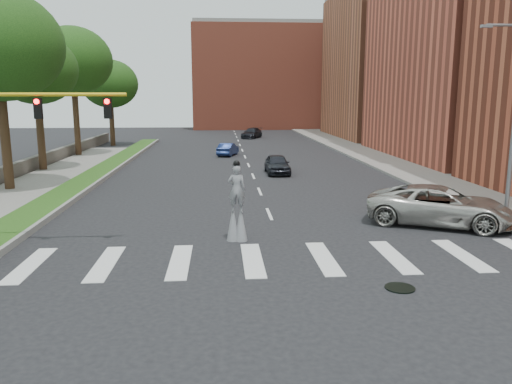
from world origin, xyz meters
name	(u,v)px	position (x,y,z in m)	size (l,w,h in m)	color
ground_plane	(292,269)	(0.00, 0.00, 0.00)	(160.00, 160.00, 0.00)	black
grass_median	(93,176)	(-11.50, 20.00, 0.12)	(2.00, 60.00, 0.25)	#214914
median_curb	(108,176)	(-10.45, 20.00, 0.14)	(0.20, 60.00, 0.28)	gray
sidewalk_right	(396,164)	(12.50, 25.00, 0.09)	(5.00, 90.00, 0.18)	slate
stone_wall	(24,167)	(-17.00, 22.00, 0.55)	(0.50, 56.00, 1.10)	#514D46
manhole	(400,288)	(3.00, -2.00, 0.02)	(0.90, 0.90, 0.04)	black
building_mid	(486,27)	(22.00, 30.00, 12.00)	(16.00, 22.00, 24.00)	#BC523B
building_far	(394,65)	(22.00, 54.00, 10.00)	(16.00, 22.00, 20.00)	#A85B3E
building_backdrop	(265,79)	(6.00, 78.00, 9.00)	(26.00, 14.00, 18.00)	#BC523B
traffic_signal	(19,140)	(-9.78, 3.00, 4.15)	(5.30, 0.23, 6.20)	black
stilt_performer	(237,208)	(-1.75, 3.50, 1.36)	(0.84, 0.57, 3.27)	#332114
suv_crossing	(440,206)	(7.50, 5.38, 0.89)	(2.94, 6.37, 1.77)	#B3B0A9
car_near	(277,164)	(1.89, 21.15, 0.72)	(1.70, 4.23, 1.44)	black
car_mid	(228,149)	(-1.62, 33.15, 0.62)	(1.32, 3.78, 1.25)	navy
car_far	(252,133)	(2.06, 53.97, 0.69)	(1.94, 4.77, 1.38)	black
tree_3	(35,69)	(-16.09, 23.41, 7.72)	(6.17, 6.17, 10.38)	#332114
tree_4	(72,61)	(-16.10, 33.37, 9.03)	(7.38, 7.38, 12.20)	#332114
tree_5	(110,84)	(-15.08, 44.30, 7.15)	(6.52, 6.52, 9.95)	#332114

